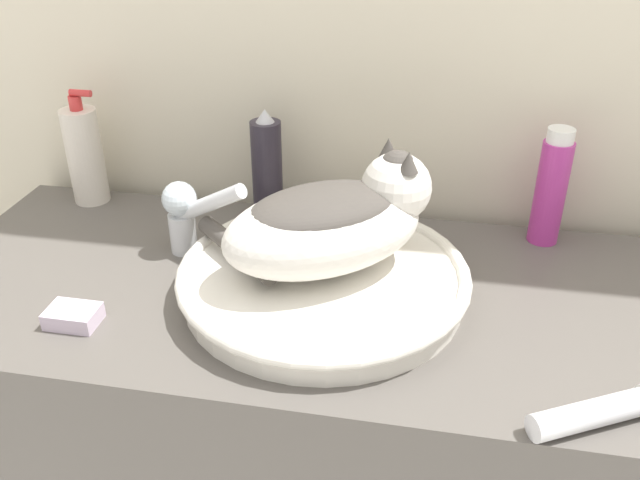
{
  "coord_description": "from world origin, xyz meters",
  "views": [
    {
      "loc": [
        0.15,
        -0.57,
        1.37
      ],
      "look_at": [
        -0.0,
        0.23,
        0.91
      ],
      "focal_mm": 38.0,
      "sensor_mm": 36.0,
      "label": 1
    }
  ],
  "objects_px": {
    "cream_tube": "(598,412)",
    "soap_bar": "(73,316)",
    "faucet": "(187,211)",
    "soap_pump_bottle": "(85,155)",
    "cat": "(331,219)",
    "shampoo_bottle_tall": "(551,188)",
    "hairspray_can_black": "(267,168)"
  },
  "relations": [
    {
      "from": "faucet",
      "to": "soap_pump_bottle",
      "type": "distance_m",
      "value": 0.29
    },
    {
      "from": "soap_pump_bottle",
      "to": "hairspray_can_black",
      "type": "height_order",
      "value": "soap_pump_bottle"
    },
    {
      "from": "hairspray_can_black",
      "to": "shampoo_bottle_tall",
      "type": "bearing_deg",
      "value": 0.0
    },
    {
      "from": "shampoo_bottle_tall",
      "to": "soap_pump_bottle",
      "type": "relative_size",
      "value": 0.93
    },
    {
      "from": "hairspray_can_black",
      "to": "soap_bar",
      "type": "height_order",
      "value": "hairspray_can_black"
    },
    {
      "from": "cream_tube",
      "to": "soap_bar",
      "type": "distance_m",
      "value": 0.68
    },
    {
      "from": "cat",
      "to": "hairspray_can_black",
      "type": "xyz_separation_m",
      "value": [
        -0.15,
        0.22,
        -0.03
      ]
    },
    {
      "from": "cat",
      "to": "hairspray_can_black",
      "type": "bearing_deg",
      "value": 89.43
    },
    {
      "from": "soap_pump_bottle",
      "to": "hairspray_can_black",
      "type": "relative_size",
      "value": 1.07
    },
    {
      "from": "cat",
      "to": "shampoo_bottle_tall",
      "type": "relative_size",
      "value": 1.89
    },
    {
      "from": "shampoo_bottle_tall",
      "to": "soap_pump_bottle",
      "type": "bearing_deg",
      "value": -180.0
    },
    {
      "from": "cat",
      "to": "hairspray_can_black",
      "type": "relative_size",
      "value": 1.88
    },
    {
      "from": "cat",
      "to": "cream_tube",
      "type": "relative_size",
      "value": 2.29
    },
    {
      "from": "faucet",
      "to": "cat",
      "type": "bearing_deg",
      "value": 2.97
    },
    {
      "from": "cream_tube",
      "to": "soap_bar",
      "type": "xyz_separation_m",
      "value": [
        -0.68,
        0.06,
        -0.0
      ]
    },
    {
      "from": "hairspray_can_black",
      "to": "cream_tube",
      "type": "height_order",
      "value": "hairspray_can_black"
    },
    {
      "from": "faucet",
      "to": "soap_pump_bottle",
      "type": "height_order",
      "value": "soap_pump_bottle"
    },
    {
      "from": "shampoo_bottle_tall",
      "to": "hairspray_can_black",
      "type": "bearing_deg",
      "value": 180.0
    },
    {
      "from": "faucet",
      "to": "soap_bar",
      "type": "height_order",
      "value": "faucet"
    },
    {
      "from": "faucet",
      "to": "shampoo_bottle_tall",
      "type": "bearing_deg",
      "value": 33.41
    },
    {
      "from": "cream_tube",
      "to": "soap_bar",
      "type": "height_order",
      "value": "cream_tube"
    },
    {
      "from": "cat",
      "to": "soap_bar",
      "type": "xyz_separation_m",
      "value": [
        -0.34,
        -0.15,
        -0.11
      ]
    },
    {
      "from": "shampoo_bottle_tall",
      "to": "cream_tube",
      "type": "relative_size",
      "value": 1.21
    },
    {
      "from": "cat",
      "to": "soap_bar",
      "type": "height_order",
      "value": "cat"
    },
    {
      "from": "soap_pump_bottle",
      "to": "soap_bar",
      "type": "distance_m",
      "value": 0.4
    },
    {
      "from": "soap_pump_bottle",
      "to": "cream_tube",
      "type": "xyz_separation_m",
      "value": [
        0.84,
        -0.43,
        -0.07
      ]
    },
    {
      "from": "soap_pump_bottle",
      "to": "faucet",
      "type": "bearing_deg",
      "value": -31.01
    },
    {
      "from": "faucet",
      "to": "cream_tube",
      "type": "bearing_deg",
      "value": -6.61
    },
    {
      "from": "cat",
      "to": "faucet",
      "type": "distance_m",
      "value": 0.26
    },
    {
      "from": "shampoo_bottle_tall",
      "to": "cream_tube",
      "type": "distance_m",
      "value": 0.43
    },
    {
      "from": "faucet",
      "to": "hairspray_can_black",
      "type": "distance_m",
      "value": 0.18
    },
    {
      "from": "cream_tube",
      "to": "hairspray_can_black",
      "type": "bearing_deg",
      "value": 139.28
    }
  ]
}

